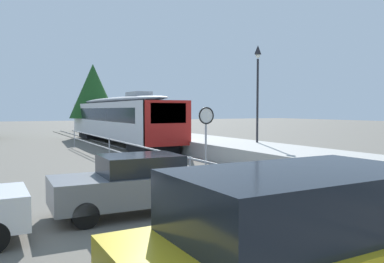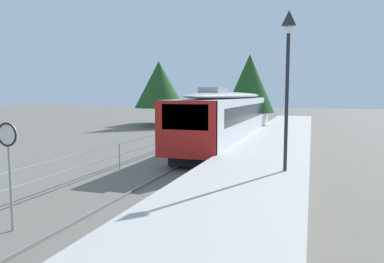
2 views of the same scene
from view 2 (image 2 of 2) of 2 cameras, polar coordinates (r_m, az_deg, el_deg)
ground_plane at (r=18.23m, az=-8.91°, el=-5.30°), size 160.00×160.00×0.00m
track_rails at (r=17.08m, az=0.13°, el=-5.86°), size 3.20×60.00×0.14m
commuter_train at (r=24.69m, az=6.07°, el=2.67°), size 2.82×18.89×3.74m
station_platform at (r=16.30m, az=11.10°, el=-5.05°), size 3.90×60.00×0.90m
platform_lamp_mid_platform at (r=12.67m, az=14.81°, el=10.74°), size 0.34×0.34×5.35m
speed_limit_sign at (r=10.24m, az=-26.92°, el=-2.52°), size 0.61×0.10×2.81m
tree_behind_carpark at (r=39.23m, az=-5.21°, el=7.34°), size 5.23×5.23×7.02m
tree_behind_station_far at (r=32.13m, az=9.02°, el=7.46°), size 4.37×4.37×6.97m
tree_distant_left at (r=43.98m, az=-4.63°, el=6.81°), size 5.56×5.56×6.65m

